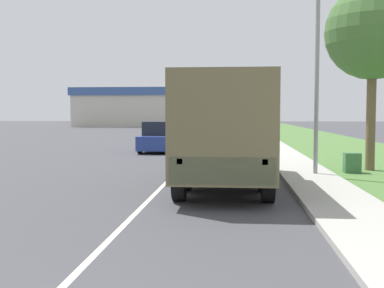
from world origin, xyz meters
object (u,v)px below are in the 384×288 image
lamp_post (312,34)px  military_truck (225,128)px  car_nearest_ahead (158,138)px  car_second_ahead (236,132)px

lamp_post → military_truck: bearing=-137.2°
car_nearest_ahead → car_second_ahead: car_second_ahead is taller
car_second_ahead → military_truck: bearing=-90.9°
car_second_ahead → lamp_post: 20.36m
military_truck → car_nearest_ahead: (-3.90, 12.41, -0.96)m
car_nearest_ahead → lamp_post: size_ratio=0.50×
car_nearest_ahead → lamp_post: (6.65, -9.86, 3.96)m
military_truck → lamp_post: bearing=42.8°
car_second_ahead → lamp_post: (2.40, -19.83, 3.95)m
car_nearest_ahead → car_second_ahead: bearing=66.9°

